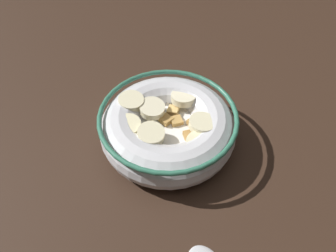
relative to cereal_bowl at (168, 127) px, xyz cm
name	(u,v)px	position (x,y,z in cm)	size (l,w,h in cm)	color
ground_plane	(168,145)	(0.00, -0.02, -3.85)	(128.67, 128.67, 2.00)	#332116
cereal_bowl	(168,127)	(0.00, 0.00, 0.00)	(17.29, 17.29, 5.42)	silver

